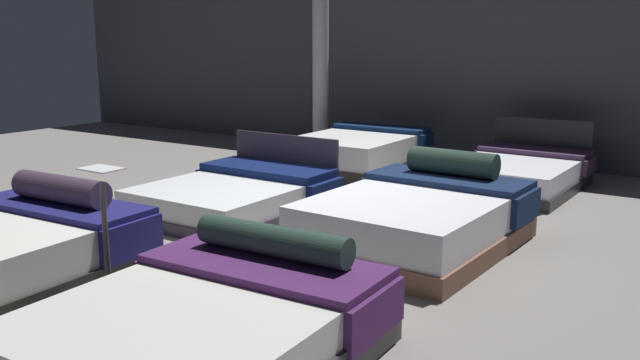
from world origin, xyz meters
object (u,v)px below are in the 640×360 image
at_px(bed_2, 237,195).
at_px(price_sign, 107,258).
at_px(bed_5, 519,173).
at_px(support_pillar, 321,47).
at_px(bed_1, 206,331).
at_px(bed_3, 418,218).
at_px(bed_4, 357,153).

distance_m(bed_2, price_sign, 2.87).
relative_size(bed_5, support_pillar, 0.58).
distance_m(bed_1, bed_3, 2.85).
bearing_deg(price_sign, bed_1, -11.70).
bearing_deg(bed_4, bed_3, -50.54).
height_order(bed_1, bed_3, bed_3).
relative_size(bed_2, support_pillar, 0.58).
xyz_separation_m(bed_1, support_pillar, (-3.55, 6.60, 1.51)).
height_order(bed_2, support_pillar, support_pillar).
bearing_deg(bed_5, bed_2, -126.61).
relative_size(bed_4, support_pillar, 0.55).
xyz_separation_m(price_sign, support_pillar, (-2.41, 6.36, 1.34)).
distance_m(bed_4, bed_5, 2.31).
distance_m(bed_1, price_sign, 1.18).
relative_size(bed_1, price_sign, 2.01).
xyz_separation_m(bed_1, price_sign, (-1.14, 0.24, 0.17)).
height_order(bed_2, price_sign, price_sign).
bearing_deg(bed_5, bed_1, -89.26).
relative_size(bed_1, bed_3, 0.97).
bearing_deg(price_sign, bed_5, 78.14).
relative_size(bed_3, price_sign, 2.08).
height_order(bed_4, support_pillar, support_pillar).
xyz_separation_m(bed_2, price_sign, (1.07, -2.65, 0.21)).
height_order(bed_1, bed_2, bed_2).
height_order(bed_4, price_sign, price_sign).
bearing_deg(bed_4, bed_2, -88.59).
distance_m(bed_4, price_sign, 5.51).
distance_m(bed_1, bed_4, 6.07).
relative_size(bed_4, price_sign, 1.84).
height_order(bed_1, price_sign, price_sign).
height_order(price_sign, support_pillar, support_pillar).
distance_m(bed_5, support_pillar, 3.98).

